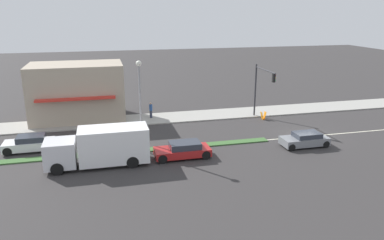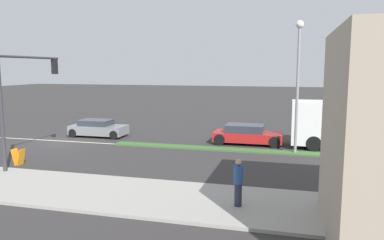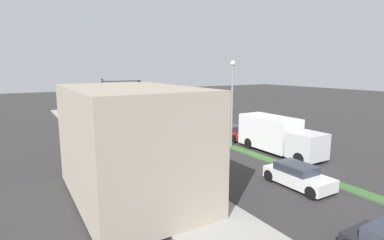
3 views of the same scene
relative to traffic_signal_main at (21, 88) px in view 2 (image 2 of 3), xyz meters
The scene contains 9 objects.
ground_plane 17.60m from the traffic_signal_main, 110.90° to the left, with size 160.00×160.00×0.00m, color #333030.
lane_marking_center 7.52m from the traffic_signal_main, 162.23° to the right, with size 0.16×60.00×0.01m, color beige.
traffic_signal_main is the anchor object (origin of this frame).
street_lamp 14.53m from the traffic_signal_main, 114.97° to the left, with size 0.44×0.44×7.37m.
pedestrian 11.92m from the traffic_signal_main, 74.26° to the left, with size 0.34×0.34×1.67m.
warning_aframe_sign 3.50m from the traffic_signal_main, 89.69° to the right, with size 0.45×0.53×0.84m.
delivery_truck 18.52m from the traffic_signal_main, 116.96° to the left, with size 2.44×7.50×2.87m.
hatchback_red 13.54m from the traffic_signal_main, 129.31° to the left, with size 1.90×4.36×1.26m.
suv_grey 8.97m from the traffic_signal_main, behind, with size 1.78×3.98×1.21m.
Camera 2 is at (21.75, 14.71, 4.88)m, focal length 35.00 mm.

